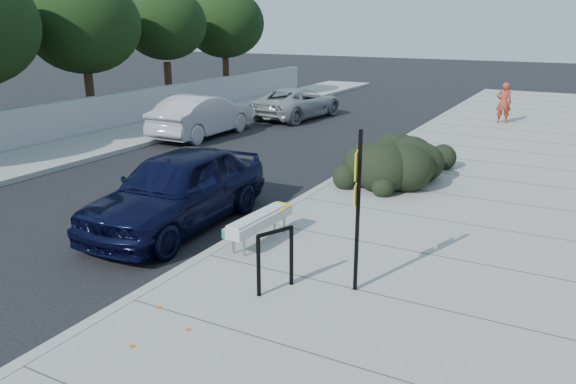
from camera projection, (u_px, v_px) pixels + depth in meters
name	position (u px, v px, depth m)	size (l,w,h in m)	color
ground	(206.00, 262.00, 10.57)	(120.00, 120.00, 0.00)	black
sidewalk_near	(552.00, 226.00, 12.21)	(11.20, 50.00, 0.15)	gray
sidewalk_far	(67.00, 152.00, 19.07)	(3.00, 50.00, 0.15)	gray
curb_near	(319.00, 190.00, 14.75)	(0.22, 50.00, 0.17)	#9E9E99
curb_far	(99.00, 156.00, 18.39)	(0.22, 50.00, 0.17)	#9E9E99
far_wall	(31.00, 128.00, 19.65)	(0.30, 40.00, 1.50)	#9E9E99
tree_far_d	(83.00, 25.00, 22.60)	(4.60, 4.60, 6.16)	#332114
tree_far_e	(165.00, 24.00, 26.80)	(4.00, 4.00, 5.90)	#332114
tree_far_f	(224.00, 23.00, 31.01)	(4.40, 4.40, 6.07)	#332114
bench	(260.00, 221.00, 10.97)	(0.49, 1.89, 0.57)	gray
bike_rack	(275.00, 254.00, 8.96)	(0.33, 0.66, 1.05)	black
sign_post	(357.00, 202.00, 8.72)	(0.14, 0.30, 2.65)	black
hedge	(400.00, 151.00, 15.52)	(1.98, 3.96, 1.48)	black
sedan_navy	(177.00, 189.00, 12.17)	(2.01, 5.00, 1.70)	black
wagon_silver	(203.00, 116.00, 21.78)	(1.71, 4.91, 1.62)	#B7B6BC
suv_silver	(297.00, 103.00, 25.95)	(2.32, 5.03, 1.40)	#A2A5A7
pedestrian	(504.00, 103.00, 23.82)	(0.63, 0.41, 1.71)	#9E3822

